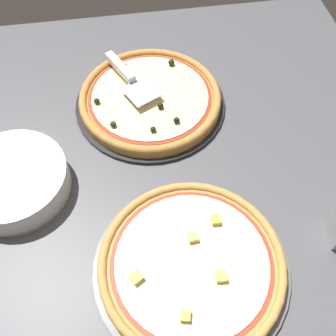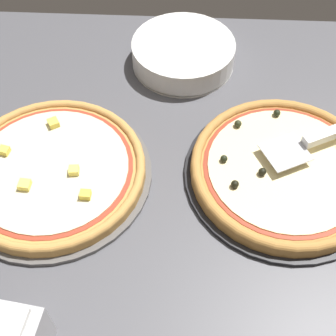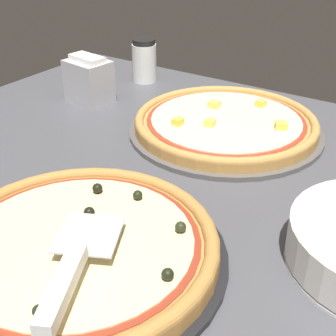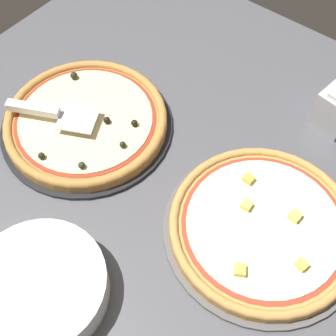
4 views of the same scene
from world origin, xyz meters
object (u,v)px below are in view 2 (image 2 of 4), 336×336
Objects in this scene: serving_spatula at (320,138)px; plate_stack at (183,53)px; pizza_back at (52,169)px; pizza_front at (285,169)px.

plate_stack is (29.00, 29.06, -3.01)cm from serving_spatula.
pizza_back is 1.50× the size of plate_stack.
pizza_front is at bearing -87.24° from pizza_back.
serving_spatula is (5.88, -7.23, 3.48)cm from pizza_front.
plate_stack is at bearing -34.87° from pizza_back.
pizza_front is 1.81× the size of serving_spatula.
pizza_front is at bearing 129.12° from serving_spatula.
plate_stack is at bearing 45.06° from serving_spatula.
pizza_back is 45.32cm from plate_stack.
plate_stack reaches higher than pizza_back.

